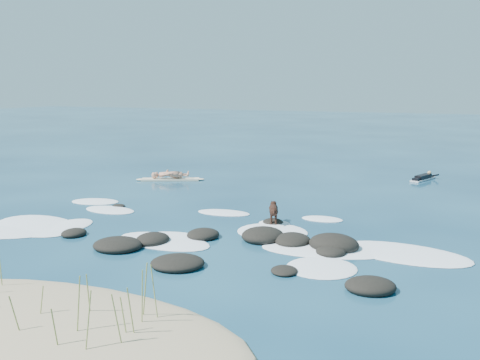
% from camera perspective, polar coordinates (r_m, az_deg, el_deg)
% --- Properties ---
extents(ground, '(160.00, 160.00, 0.00)m').
position_cam_1_polar(ground, '(17.89, -2.15, -5.12)').
color(ground, '#0A2642').
rests_on(ground, ground).
extents(sand_dune, '(9.00, 4.40, 0.60)m').
position_cam_1_polar(sand_dune, '(11.47, -20.56, -14.73)').
color(sand_dune, '#9E8966').
rests_on(sand_dune, ground).
extents(dune_grass, '(4.22, 1.90, 1.19)m').
position_cam_1_polar(dune_grass, '(10.82, -16.85, -12.43)').
color(dune_grass, olive).
rests_on(dune_grass, ground).
extents(reef_rocks, '(13.32, 7.19, 0.59)m').
position_cam_1_polar(reef_rocks, '(15.63, -3.02, -6.98)').
color(reef_rocks, black).
rests_on(reef_rocks, ground).
extents(breaking_foam, '(16.14, 7.56, 0.12)m').
position_cam_1_polar(breaking_foam, '(17.26, -6.08, -5.71)').
color(breaking_foam, white).
rests_on(breaking_foam, ground).
extents(standing_surfer_rig, '(3.22, 1.74, 1.94)m').
position_cam_1_polar(standing_surfer_rig, '(26.79, -7.47, 1.57)').
color(standing_surfer_rig, beige).
rests_on(standing_surfer_rig, ground).
extents(paddling_surfer_rig, '(1.29, 2.15, 0.38)m').
position_cam_1_polar(paddling_surfer_rig, '(28.32, 18.98, 0.26)').
color(paddling_surfer_rig, silver).
rests_on(paddling_surfer_rig, ground).
extents(dog, '(0.57, 1.14, 0.75)m').
position_cam_1_polar(dog, '(18.28, 3.60, -3.20)').
color(dog, black).
rests_on(dog, ground).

